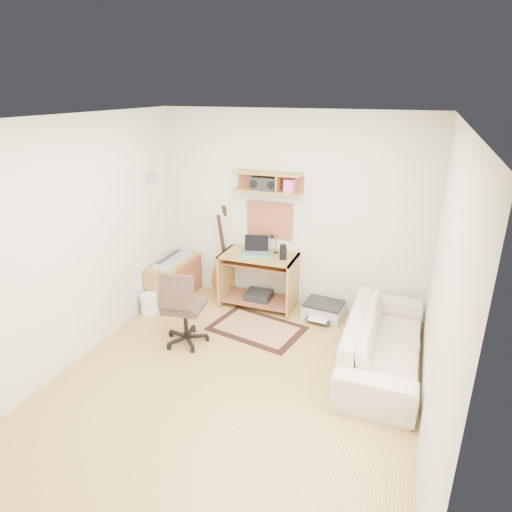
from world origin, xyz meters
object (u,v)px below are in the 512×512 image
at_px(printer, 324,310).
at_px(desk, 259,280).
at_px(task_chair, 185,306).
at_px(cabinet, 174,279).
at_px(sofa, 384,334).

bearing_deg(printer, desk, -174.32).
bearing_deg(task_chair, desk, 60.27).
relative_size(desk, cabinet, 1.11).
bearing_deg(cabinet, sofa, -12.97).
xyz_separation_m(printer, sofa, (0.82, -0.85, 0.30)).
bearing_deg(task_chair, cabinet, 117.75).
height_order(cabinet, printer, cabinet).
bearing_deg(printer, cabinet, -169.40).
relative_size(task_chair, printer, 1.89).
bearing_deg(cabinet, desk, 8.18).
relative_size(cabinet, sofa, 0.46).
distance_m(task_chair, cabinet, 1.28).
xyz_separation_m(desk, task_chair, (-0.47, -1.20, 0.10)).
height_order(task_chair, cabinet, task_chair).
distance_m(desk, sofa, 1.94).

